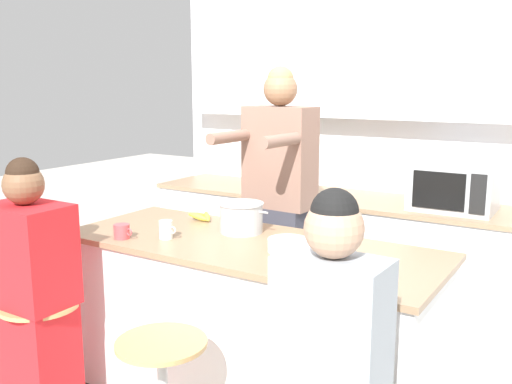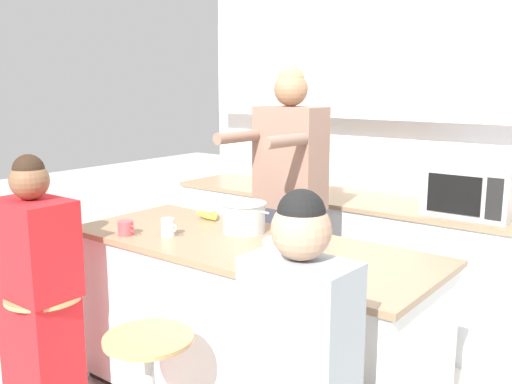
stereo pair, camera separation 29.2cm
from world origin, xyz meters
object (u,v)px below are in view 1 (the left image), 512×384
(microwave, at_px, (454,187))
(banana_bunch, at_px, (201,216))
(coffee_cup_near, at_px, (166,230))
(cooking_pot, at_px, (241,217))
(person_cooking, at_px, (279,213))
(fruit_bowl, at_px, (288,245))
(potted_plant, at_px, (267,166))
(person_wrapped_blanket, at_px, (33,302))
(bar_stool_leftmost, at_px, (43,356))
(coffee_cup_far, at_px, (122,231))
(kitchen_island, at_px, (248,325))

(microwave, bearing_deg, banana_bunch, -136.43)
(coffee_cup_near, bearing_deg, cooking_pot, 50.63)
(person_cooking, xyz_separation_m, cooking_pot, (0.07, -0.53, 0.09))
(fruit_bowl, bearing_deg, potted_plant, 124.26)
(person_cooking, xyz_separation_m, potted_plant, (-0.52, 0.73, 0.17))
(cooking_pot, bearing_deg, person_cooking, 97.10)
(person_cooking, bearing_deg, banana_bunch, -120.27)
(person_wrapped_blanket, bearing_deg, person_cooking, 65.64)
(bar_stool_leftmost, bearing_deg, coffee_cup_near, 52.45)
(coffee_cup_near, distance_m, microwave, 1.89)
(fruit_bowl, bearing_deg, bar_stool_leftmost, -148.16)
(person_wrapped_blanket, relative_size, cooking_pot, 4.12)
(bar_stool_leftmost, distance_m, potted_plant, 2.20)
(person_cooking, distance_m, coffee_cup_far, 1.04)
(person_cooking, xyz_separation_m, banana_bunch, (-0.28, -0.43, 0.03))
(person_wrapped_blanket, distance_m, banana_bunch, 1.04)
(banana_bunch, relative_size, microwave, 0.34)
(bar_stool_leftmost, xyz_separation_m, coffee_cup_far, (0.19, 0.39, 0.58))
(person_wrapped_blanket, relative_size, microwave, 2.65)
(cooking_pot, xyz_separation_m, coffee_cup_near, (-0.26, -0.32, -0.03))
(person_wrapped_blanket, distance_m, fruit_bowl, 1.29)
(kitchen_island, xyz_separation_m, potted_plant, (-0.73, 1.41, 0.61))
(bar_stool_leftmost, bearing_deg, cooking_pot, 51.74)
(person_cooking, bearing_deg, microwave, 40.72)
(person_wrapped_blanket, distance_m, coffee_cup_near, 0.74)
(bar_stool_leftmost, distance_m, microwave, 2.62)
(cooking_pot, relative_size, coffee_cup_near, 3.25)
(coffee_cup_near, relative_size, potted_plant, 0.35)
(person_wrapped_blanket, xyz_separation_m, coffee_cup_far, (0.22, 0.41, 0.30))
(banana_bunch, bearing_deg, coffee_cup_near, -78.14)
(bar_stool_leftmost, distance_m, coffee_cup_far, 0.73)
(microwave, distance_m, potted_plant, 1.42)
(cooking_pot, xyz_separation_m, banana_bunch, (-0.35, 0.10, -0.06))
(person_cooking, height_order, potted_plant, person_cooking)
(banana_bunch, relative_size, potted_plant, 0.59)
(coffee_cup_far, relative_size, microwave, 0.22)
(bar_stool_leftmost, bearing_deg, person_cooking, 66.61)
(kitchen_island, relative_size, person_cooking, 1.09)
(microwave, bearing_deg, person_wrapped_blanket, -126.21)
(banana_bunch, bearing_deg, coffee_cup_far, -101.71)
(coffee_cup_near, relative_size, microwave, 0.20)
(person_cooking, xyz_separation_m, coffee_cup_near, (-0.19, -0.85, 0.06))
(kitchen_island, relative_size, coffee_cup_far, 17.18)
(cooking_pot, height_order, fruit_bowl, cooking_pot)
(fruit_bowl, xyz_separation_m, coffee_cup_near, (-0.65, -0.14, 0.02))
(person_cooking, relative_size, coffee_cup_near, 17.74)
(person_cooking, xyz_separation_m, microwave, (0.90, 0.69, 0.15))
(person_cooking, relative_size, coffee_cup_far, 15.69)
(kitchen_island, xyz_separation_m, banana_bunch, (-0.49, 0.25, 0.48))
(kitchen_island, relative_size, potted_plant, 6.71)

